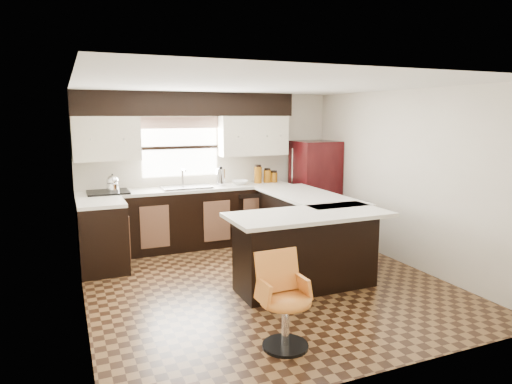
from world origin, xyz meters
name	(u,v)px	position (x,y,z in m)	size (l,w,h in m)	color
floor	(265,283)	(0.00, 0.00, 0.00)	(4.40, 4.40, 0.00)	#49301A
ceiling	(266,85)	(0.00, 0.00, 2.40)	(4.40, 4.40, 0.00)	silver
wall_back	(211,168)	(0.00, 2.20, 1.20)	(4.40, 4.40, 0.00)	beige
wall_front	(383,229)	(0.00, -2.20, 1.20)	(4.40, 4.40, 0.00)	beige
wall_left	(78,200)	(-2.10, 0.00, 1.20)	(4.40, 4.40, 0.00)	beige
wall_right	(404,178)	(2.10, 0.00, 1.20)	(4.40, 4.40, 0.00)	beige
base_cab_back	(190,219)	(-0.45, 1.90, 0.45)	(3.30, 0.60, 0.90)	black
base_cab_left	(103,238)	(-1.80, 1.25, 0.45)	(0.60, 0.70, 0.90)	black
counter_back	(189,189)	(-0.45, 1.90, 0.92)	(3.30, 0.60, 0.04)	silver
counter_left	(101,203)	(-1.80, 1.25, 0.92)	(0.60, 0.70, 0.04)	silver
soffit	(188,104)	(-0.40, 2.03, 2.22)	(3.40, 0.35, 0.36)	black
upper_cab_left	(106,139)	(-1.62, 2.03, 1.72)	(0.94, 0.35, 0.64)	beige
upper_cab_right	(253,136)	(0.68, 2.03, 1.72)	(1.14, 0.35, 0.64)	beige
window_pane	(180,147)	(-0.50, 2.18, 1.55)	(1.20, 0.02, 0.90)	white
valance	(180,123)	(-0.50, 2.14, 1.94)	(1.30, 0.06, 0.18)	#D19B93
sink	(186,187)	(-0.50, 1.88, 0.96)	(0.75, 0.45, 0.03)	#B2B2B7
dishwasher	(255,218)	(0.55, 1.61, 0.43)	(0.58, 0.03, 0.78)	black
cooktop	(108,192)	(-1.65, 1.88, 0.96)	(0.58, 0.50, 0.03)	black
peninsula_long	(305,229)	(0.90, 0.62, 0.45)	(0.60, 1.95, 0.90)	black
peninsula_return	(306,252)	(0.38, -0.35, 0.45)	(1.65, 0.60, 0.90)	black
counter_pen_long	(308,196)	(0.95, 0.62, 0.92)	(0.84, 1.95, 0.04)	silver
counter_pen_return	(309,215)	(0.35, -0.44, 0.92)	(1.89, 0.84, 0.04)	silver
refrigerator	(315,188)	(1.73, 1.79, 0.81)	(0.70, 0.67, 1.62)	black
bar_chair	(286,302)	(-0.49, -1.53, 0.43)	(0.46, 0.46, 0.86)	orange
kettle	(113,182)	(-1.58, 1.88, 1.09)	(0.18, 0.18, 0.25)	silver
percolator	(221,177)	(0.07, 1.90, 1.08)	(0.15, 0.15, 0.27)	silver
mixing_bowl	(240,182)	(0.40, 1.90, 0.98)	(0.27, 0.27, 0.07)	white
canister_large	(258,175)	(0.73, 1.92, 1.08)	(0.13, 0.13, 0.27)	brown
canister_med	(267,176)	(0.90, 1.92, 1.05)	(0.12, 0.12, 0.21)	brown
canister_small	(274,177)	(1.01, 1.92, 1.03)	(0.13, 0.13, 0.16)	brown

